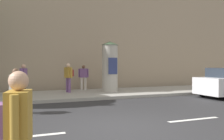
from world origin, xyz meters
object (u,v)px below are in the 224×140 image
at_px(poster_column, 110,66).
at_px(pedestrian_with_backpack, 24,77).
at_px(pedestrian_with_bag, 16,87).
at_px(pedestrian_in_light_jacket, 69,75).
at_px(pedestrian_near_pole, 83,76).
at_px(pedestrian_tallest, 17,130).

distance_m(poster_column, pedestrian_with_backpack, 4.64).
relative_size(pedestrian_with_bag, pedestrian_with_backpack, 0.99).
bearing_deg(pedestrian_with_backpack, pedestrian_in_light_jacket, 10.52).
height_order(pedestrian_with_bag, pedestrian_near_pole, pedestrian_near_pole).
xyz_separation_m(poster_column, pedestrian_with_bag, (-5.09, -4.07, -0.69)).
height_order(pedestrian_with_backpack, pedestrian_in_light_jacket, pedestrian_in_light_jacket).
distance_m(pedestrian_with_bag, pedestrian_in_light_jacket, 5.27).
distance_m(pedestrian_with_backpack, pedestrian_in_light_jacket, 2.39).
xyz_separation_m(poster_column, pedestrian_in_light_jacket, (-2.26, 0.37, -0.48)).
bearing_deg(pedestrian_with_backpack, pedestrian_tallest, -93.60).
distance_m(pedestrian_with_backpack, pedestrian_near_pole, 3.70).
distance_m(poster_column, pedestrian_in_light_jacket, 2.34).
bearing_deg(pedestrian_with_bag, pedestrian_near_pole, 53.82).
distance_m(pedestrian_tallest, pedestrian_in_light_jacket, 11.12).
relative_size(pedestrian_with_bag, pedestrian_tallest, 0.96).
bearing_deg(pedestrian_near_pole, poster_column, -47.73).
distance_m(pedestrian_with_bag, pedestrian_with_backpack, 4.04).
height_order(pedestrian_tallest, pedestrian_with_backpack, pedestrian_with_backpack).
relative_size(poster_column, pedestrian_tallest, 1.77).
xyz_separation_m(pedestrian_with_bag, pedestrian_near_pole, (3.92, 5.36, 0.12)).
distance_m(poster_column, pedestrian_with_bag, 6.56).
xyz_separation_m(poster_column, pedestrian_tallest, (-5.26, -10.34, -0.64)).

